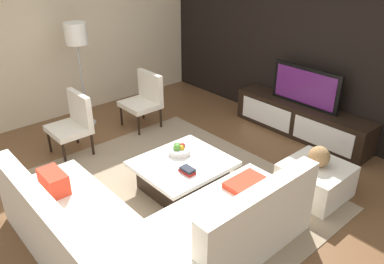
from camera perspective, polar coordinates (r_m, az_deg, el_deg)
The scene contains 15 objects.
ground_plane at distance 4.67m, azimuth -1.47°, elevation -9.32°, with size 14.00×14.00×0.00m, color brown.
feature_wall_back at distance 6.03m, azimuth 18.86°, elevation 12.47°, with size 6.40×0.12×2.80m, color black.
side_wall_left at distance 6.77m, azimuth -18.56°, elevation 13.98°, with size 0.12×5.20×2.80m, color beige.
area_rug at distance 4.73m, azimuth -2.27°, elevation -8.73°, with size 3.35×2.75×0.01m, color gray.
media_console at distance 6.14m, azimuth 15.83°, elevation 1.72°, with size 2.20×0.46×0.50m.
television at distance 5.94m, azimuth 16.48°, elevation 6.46°, with size 1.11×0.06×0.58m.
sectional_couch at distance 3.77m, azimuth -6.82°, elevation -14.29°, with size 2.28×2.34×0.81m.
coffee_table at distance 4.67m, azimuth -1.36°, elevation -6.30°, with size 0.94×1.06×0.38m.
accent_chair_near at distance 5.58m, azimuth -17.13°, elevation 1.67°, with size 0.56×0.50×0.87m.
floor_lamp at distance 6.16m, azimuth -16.76°, elevation 12.98°, with size 0.33×0.33×1.64m.
ottoman at distance 4.79m, azimuth 17.79°, elevation -6.80°, with size 0.70×0.70×0.40m, color silver.
fruit_bowl at distance 4.72m, azimuth -1.91°, elevation -2.61°, with size 0.28×0.28×0.14m.
accent_chair_far at distance 6.19m, azimuth -7.03°, elevation 5.21°, with size 0.57×0.51×0.87m.
decorative_ball at distance 4.63m, azimuth 18.34°, elevation -3.47°, with size 0.25×0.25×0.25m, color #997247.
book_stack at distance 4.35m, azimuth -0.69°, elevation -5.71°, with size 0.19×0.11×0.06m.
Camera 1 is at (2.90, -2.41, 2.75)m, focal length 35.95 mm.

